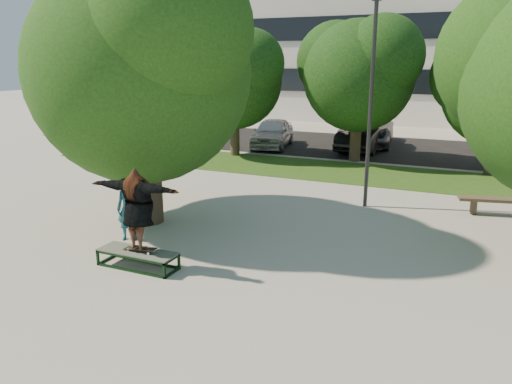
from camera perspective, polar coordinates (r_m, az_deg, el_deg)
The scene contains 15 objects.
ground at distance 11.55m, azimuth 2.06°, elevation -7.48°, with size 120.00×120.00×0.00m, color #A19C94.
grass_strip at distance 20.12m, azimuth 15.06°, elevation 1.77°, with size 30.00×4.00×0.02m, color #1B4313.
asphalt_strip at distance 26.58m, azimuth 15.29°, elevation 4.84°, with size 40.00×8.00×0.01m, color black.
tree_left at distance 13.78m, azimuth -13.23°, elevation 14.62°, with size 6.96×5.95×7.12m.
bg_tree_left at distance 23.51m, azimuth -2.59°, elevation 13.24°, with size 5.28×4.51×5.77m.
bg_tree_mid at distance 22.57m, azimuth 11.54°, elevation 13.62°, with size 5.76×4.92×6.24m.
bg_tree_right at distance 21.50m, azimuth 25.86°, elevation 11.02°, with size 5.04×4.31×5.43m.
lamppost at distance 15.26m, azimuth 12.98°, elevation 9.83°, with size 0.25×0.15×6.11m.
office_building at distance 42.47m, azimuth 16.98°, elevation 19.13°, with size 30.00×14.12×16.00m.
grind_box at distance 11.27m, azimuth -13.34°, elevation -7.45°, with size 1.80×0.60×0.38m.
skater_rig at distance 10.84m, azimuth -13.37°, elevation -1.90°, with size 2.18×0.61×1.85m.
bystander at distance 12.79m, azimuth -14.36°, elevation -1.93°, with size 0.58×0.38×1.59m, color #174F5A.
car_silver_a at distance 26.02m, azimuth 1.89°, elevation 6.78°, with size 1.74×4.33×1.48m, color silver.
car_dark at distance 25.76m, azimuth 12.37°, elevation 6.56°, with size 1.75×5.01×1.65m, color black.
car_grey at distance 27.23m, azimuth 12.34°, elevation 6.89°, with size 2.58×5.59×1.55m, color #55565A.
Camera 1 is at (4.01, -9.91, 4.39)m, focal length 35.00 mm.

